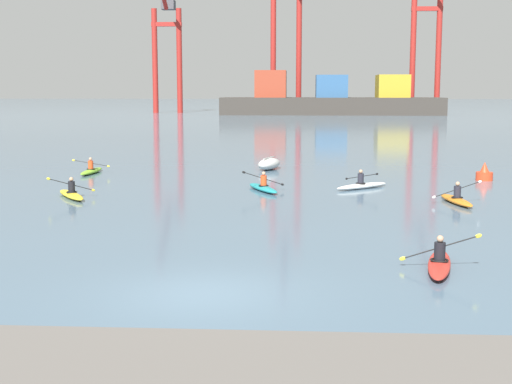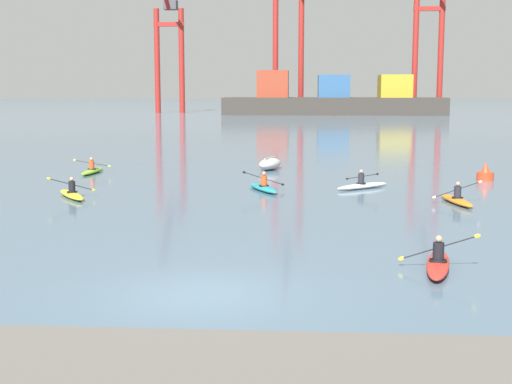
{
  "view_description": "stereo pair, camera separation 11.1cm",
  "coord_description": "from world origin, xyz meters",
  "px_view_note": "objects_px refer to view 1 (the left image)",
  "views": [
    {
      "loc": [
        2.23,
        -16.27,
        4.81
      ],
      "look_at": [
        0.45,
        13.05,
        0.6
      ],
      "focal_mm": 49.73,
      "sensor_mm": 36.0,
      "label": 1
    },
    {
      "loc": [
        2.34,
        -16.27,
        4.81
      ],
      "look_at": [
        0.45,
        13.05,
        0.6
      ],
      "focal_mm": 49.73,
      "sensor_mm": 36.0,
      "label": 2
    }
  ],
  "objects_px": {
    "kayak_yellow": "(71,194)",
    "kayak_red": "(439,263)",
    "capsized_dinghy": "(269,164)",
    "channel_buoy": "(484,174)",
    "gantry_crane_east_mid": "(427,29)",
    "kayak_orange": "(456,199)",
    "gantry_crane_west": "(166,40)",
    "kayak_lime": "(91,171)",
    "container_barge": "(330,100)",
    "kayak_teal": "(263,187)",
    "kayak_white": "(362,185)",
    "gantry_crane_west_mid": "(286,20)"
  },
  "relations": [
    {
      "from": "gantry_crane_west",
      "to": "kayak_white",
      "type": "distance_m",
      "value": 123.84
    },
    {
      "from": "capsized_dinghy",
      "to": "kayak_white",
      "type": "relative_size",
      "value": 0.95
    },
    {
      "from": "gantry_crane_west",
      "to": "kayak_lime",
      "type": "xyz_separation_m",
      "value": [
        16.5,
        -113.18,
        -15.39
      ]
    },
    {
      "from": "gantry_crane_west",
      "to": "kayak_teal",
      "type": "distance_m",
      "value": 123.77
    },
    {
      "from": "container_barge",
      "to": "gantry_crane_west_mid",
      "type": "bearing_deg",
      "value": 131.44
    },
    {
      "from": "kayak_yellow",
      "to": "kayak_white",
      "type": "height_order",
      "value": "kayak_yellow"
    },
    {
      "from": "gantry_crane_west",
      "to": "kayak_lime",
      "type": "relative_size",
      "value": 9.15
    },
    {
      "from": "kayak_orange",
      "to": "capsized_dinghy",
      "type": "bearing_deg",
      "value": 124.21
    },
    {
      "from": "gantry_crane_west",
      "to": "channel_buoy",
      "type": "relative_size",
      "value": 31.29
    },
    {
      "from": "gantry_crane_west_mid",
      "to": "channel_buoy",
      "type": "xyz_separation_m",
      "value": [
        12.94,
        -115.63,
        -19.33
      ]
    },
    {
      "from": "gantry_crane_west_mid",
      "to": "kayak_teal",
      "type": "bearing_deg",
      "value": -89.43
    },
    {
      "from": "gantry_crane_west",
      "to": "kayak_teal",
      "type": "relative_size",
      "value": 9.33
    },
    {
      "from": "kayak_yellow",
      "to": "kayak_red",
      "type": "relative_size",
      "value": 0.93
    },
    {
      "from": "kayak_teal",
      "to": "kayak_white",
      "type": "height_order",
      "value": "kayak_teal"
    },
    {
      "from": "kayak_teal",
      "to": "kayak_orange",
      "type": "xyz_separation_m",
      "value": [
        8.51,
        -3.3,
        -0.0
      ]
    },
    {
      "from": "kayak_red",
      "to": "kayak_orange",
      "type": "height_order",
      "value": "kayak_red"
    },
    {
      "from": "gantry_crane_west",
      "to": "gantry_crane_west_mid",
      "type": "relative_size",
      "value": 0.81
    },
    {
      "from": "kayak_yellow",
      "to": "gantry_crane_west",
      "type": "bearing_deg",
      "value": 98.51
    },
    {
      "from": "kayak_white",
      "to": "gantry_crane_west_mid",
      "type": "bearing_deg",
      "value": 92.9
    },
    {
      "from": "capsized_dinghy",
      "to": "channel_buoy",
      "type": "relative_size",
      "value": 2.8
    },
    {
      "from": "kayak_yellow",
      "to": "kayak_red",
      "type": "bearing_deg",
      "value": -40.63
    },
    {
      "from": "capsized_dinghy",
      "to": "kayak_teal",
      "type": "bearing_deg",
      "value": -89.39
    },
    {
      "from": "gantry_crane_east_mid",
      "to": "kayak_orange",
      "type": "distance_m",
      "value": 124.79
    },
    {
      "from": "gantry_crane_west",
      "to": "gantry_crane_west_mid",
      "type": "bearing_deg",
      "value": 1.24
    },
    {
      "from": "kayak_red",
      "to": "kayak_orange",
      "type": "distance_m",
      "value": 11.94
    },
    {
      "from": "gantry_crane_east_mid",
      "to": "gantry_crane_west",
      "type": "bearing_deg",
      "value": 178.84
    },
    {
      "from": "kayak_white",
      "to": "kayak_orange",
      "type": "xyz_separation_m",
      "value": [
        3.66,
        -4.42,
        -0.0
      ]
    },
    {
      "from": "channel_buoy",
      "to": "kayak_red",
      "type": "bearing_deg",
      "value": -107.49
    },
    {
      "from": "gantry_crane_east_mid",
      "to": "kayak_red",
      "type": "relative_size",
      "value": 10.3
    },
    {
      "from": "gantry_crane_west_mid",
      "to": "kayak_yellow",
      "type": "xyz_separation_m",
      "value": [
        -7.36,
        -123.14,
        -19.52
      ]
    },
    {
      "from": "capsized_dinghy",
      "to": "container_barge",
      "type": "bearing_deg",
      "value": 85.45
    },
    {
      "from": "kayak_orange",
      "to": "container_barge",
      "type": "bearing_deg",
      "value": 90.3
    },
    {
      "from": "container_barge",
      "to": "kayak_white",
      "type": "bearing_deg",
      "value": -91.61
    },
    {
      "from": "capsized_dinghy",
      "to": "kayak_teal",
      "type": "relative_size",
      "value": 0.84
    },
    {
      "from": "capsized_dinghy",
      "to": "kayak_teal",
      "type": "height_order",
      "value": "kayak_teal"
    },
    {
      "from": "capsized_dinghy",
      "to": "kayak_lime",
      "type": "distance_m",
      "value": 10.66
    },
    {
      "from": "kayak_lime",
      "to": "channel_buoy",
      "type": "bearing_deg",
      "value": -4.89
    },
    {
      "from": "channel_buoy",
      "to": "kayak_teal",
      "type": "relative_size",
      "value": 0.3
    },
    {
      "from": "gantry_crane_east_mid",
      "to": "capsized_dinghy",
      "type": "bearing_deg",
      "value": -104.49
    },
    {
      "from": "gantry_crane_east_mid",
      "to": "capsized_dinghy",
      "type": "xyz_separation_m",
      "value": [
        -28.25,
        -109.34,
        -17.13
      ]
    },
    {
      "from": "channel_buoy",
      "to": "kayak_orange",
      "type": "relative_size",
      "value": 0.29
    },
    {
      "from": "capsized_dinghy",
      "to": "gantry_crane_west_mid",
      "type": "bearing_deg",
      "value": 90.56
    },
    {
      "from": "container_barge",
      "to": "kayak_orange",
      "type": "relative_size",
      "value": 12.8
    },
    {
      "from": "container_barge",
      "to": "capsized_dinghy",
      "type": "xyz_separation_m",
      "value": [
        -8.01,
        -100.7,
        -2.56
      ]
    },
    {
      "from": "capsized_dinghy",
      "to": "kayak_orange",
      "type": "xyz_separation_m",
      "value": [
        8.61,
        -12.67,
        -0.18
      ]
    },
    {
      "from": "gantry_crane_west",
      "to": "kayak_teal",
      "type": "height_order",
      "value": "gantry_crane_west"
    },
    {
      "from": "gantry_crane_west_mid",
      "to": "kayak_white",
      "type": "relative_size",
      "value": 13.01
    },
    {
      "from": "channel_buoy",
      "to": "kayak_red",
      "type": "distance_m",
      "value": 20.57
    },
    {
      "from": "container_barge",
      "to": "kayak_teal",
      "type": "bearing_deg",
      "value": -94.11
    },
    {
      "from": "container_barge",
      "to": "kayak_red",
      "type": "xyz_separation_m",
      "value": [
        -2.35,
        -124.94,
        -2.74
      ]
    }
  ]
}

